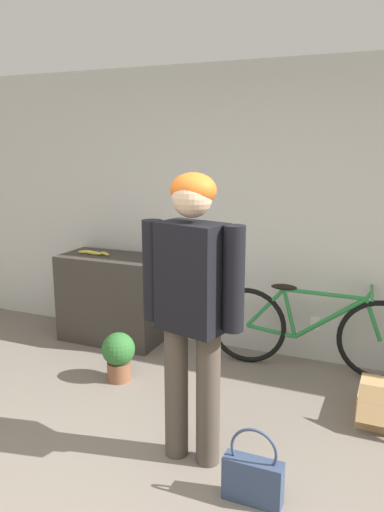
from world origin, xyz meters
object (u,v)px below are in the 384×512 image
Objects in this scene: banana at (94,253)px; handbag at (253,477)px; person at (192,295)px; bicycle at (311,330)px; potted_plant at (119,354)px.

handbag is at bearing -38.55° from banana.
bicycle is (0.44, 1.51, -0.68)m from person.
bicycle is 1.62m from potted_plant.
person is 1.46m from potted_plant.
handbag is 1.07× the size of potted_plant.
handbag is (2.11, -1.68, -0.72)m from banana.
bicycle is 4.38× the size of potted_plant.
banana is at bearing 152.46° from person.
banana is 1.19m from potted_plant.
banana reaches higher than bicycle.
banana is at bearing 133.62° from potted_plant.
banana is at bearing 141.45° from handbag.
person is 2.21m from banana.
banana is 0.84× the size of handbag.
person reaches higher than potted_plant.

